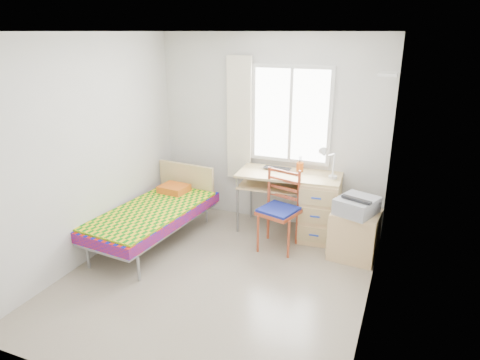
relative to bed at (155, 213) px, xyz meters
The scene contains 17 objects.
floor 1.29m from the bed, 25.06° to the right, with size 3.50×3.50×0.00m, color #BCAD93.
ceiling 2.52m from the bed, 25.06° to the right, with size 3.50×3.50×0.00m, color white.
wall_back 1.89m from the bed, 47.88° to the left, with size 3.20×3.20×0.00m, color silver.
wall_left 1.15m from the bed, 133.18° to the right, with size 3.50×3.50×0.00m, color silver.
wall_right 2.91m from the bed, 10.85° to the right, with size 3.50×3.50×0.00m, color silver.
window 2.19m from the bed, 40.52° to the left, with size 1.10×0.04×1.30m.
curtain 1.71m from the bed, 59.18° to the left, with size 0.35×0.05×1.70m, color beige.
floating_shelf 3.26m from the bed, 18.69° to the left, with size 0.20×0.32×0.03m, color white.
bed is the anchor object (origin of this frame).
desk 2.08m from the bed, 25.67° to the left, with size 1.38×0.72×0.84m.
chair 1.61m from the bed, 16.65° to the left, with size 0.53×0.53×1.01m.
cabinet 2.50m from the bed, 12.46° to the left, with size 0.58×0.52×0.59m.
printer 2.51m from the bed, 11.72° to the left, with size 0.53×0.57×0.20m.
laptop 1.68m from the bed, 35.79° to the left, with size 0.37×0.24×0.03m, color black.
pen_cup 1.99m from the bed, 33.36° to the left, with size 0.09×0.09×0.12m, color #DE5518.
task_lamp 2.28m from the bed, 22.01° to the left, with size 0.23×0.33×0.43m.
book 1.58m from the bed, 36.65° to the left, with size 0.17×0.23×0.02m, color gray.
Camera 1 is at (1.82, -3.74, 2.60)m, focal length 32.00 mm.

